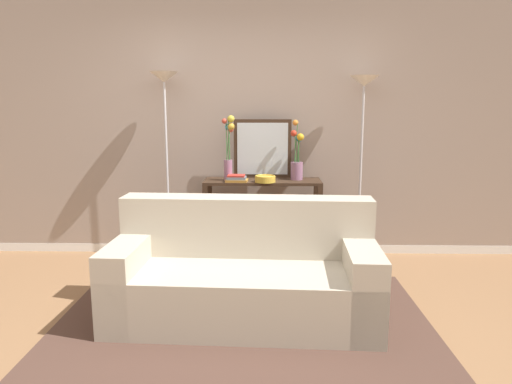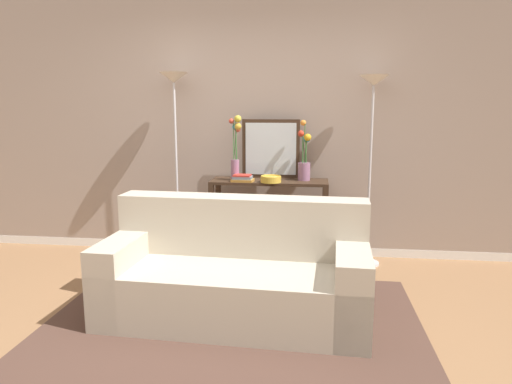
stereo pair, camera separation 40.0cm
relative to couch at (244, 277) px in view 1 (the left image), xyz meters
name	(u,v)px [view 1 (the left image)]	position (x,y,z in m)	size (l,w,h in m)	color
ground_plane	(215,341)	(-0.18, -0.37, -0.33)	(16.00, 16.00, 0.02)	#936B47
back_wall	(233,112)	(-0.18, 1.65, 1.19)	(12.00, 0.15, 3.02)	white
area_rug	(243,325)	(0.00, -0.16, -0.31)	(2.74, 2.00, 0.01)	#51382D
couch	(244,277)	(0.00, 0.00, 0.00)	(1.98, 0.94, 0.88)	#BCB29E
console_table	(263,206)	(0.13, 1.28, 0.26)	(1.16, 0.39, 0.85)	#382619
floor_lamp_left	(165,114)	(-0.83, 1.34, 1.18)	(0.28, 0.28, 1.90)	silver
floor_lamp_right	(363,117)	(1.11, 1.34, 1.15)	(0.28, 0.28, 1.86)	silver
wall_mirror	(263,149)	(0.13, 1.44, 0.83)	(0.58, 0.02, 0.59)	#382619
vase_tall_flowers	(229,148)	(-0.20, 1.26, 0.85)	(0.12, 0.11, 0.64)	gray
vase_short_flowers	(297,158)	(0.47, 1.32, 0.74)	(0.13, 0.13, 0.59)	gray
fruit_bowl	(265,179)	(0.15, 1.16, 0.56)	(0.20, 0.20, 0.06)	gold
book_stack	(237,179)	(-0.12, 1.17, 0.56)	(0.22, 0.16, 0.07)	#B77F33
book_row_under_console	(232,256)	(-0.19, 1.28, -0.26)	(0.32, 0.18, 0.13)	maroon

